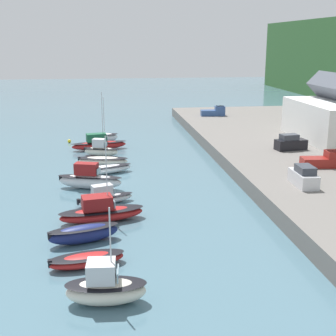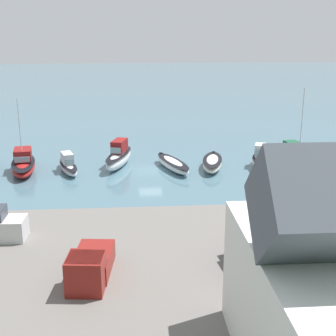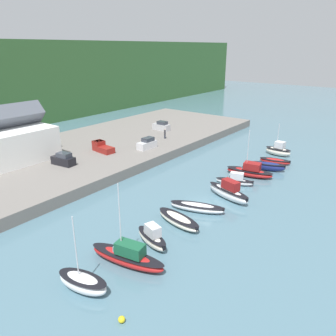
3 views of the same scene
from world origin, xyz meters
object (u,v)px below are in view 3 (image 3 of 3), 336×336
at_px(parked_car_2, 161,126).
at_px(moored_boat_0, 83,283).
at_px(moored_boat_2, 152,237).
at_px(mooring_buoy_0, 122,319).
at_px(moored_boat_5, 229,192).
at_px(moored_boat_8, 268,166).
at_px(pickup_truck_0, 102,147).
at_px(moored_boat_3, 178,220).
at_px(moored_boat_9, 275,161).
at_px(moored_boat_4, 197,207).
at_px(person_on_quay, 165,134).
at_px(moored_boat_7, 250,171).
at_px(moored_boat_1, 128,256).
at_px(moored_boat_10, 278,150).
at_px(parked_car_0, 147,144).
at_px(parked_car_1, 63,160).
at_px(moored_boat_6, 235,180).

bearing_deg(parked_car_2, moored_boat_0, -150.42).
height_order(moored_boat_2, mooring_buoy_0, moored_boat_2).
height_order(parked_car_2, mooring_buoy_0, parked_car_2).
bearing_deg(parked_car_2, moored_boat_2, -144.17).
relative_size(moored_boat_5, mooring_buoy_0, 13.30).
bearing_deg(moored_boat_8, pickup_truck_0, 101.73).
bearing_deg(moored_boat_3, moored_boat_9, 9.32).
xyz_separation_m(moored_boat_4, person_on_quay, (21.35, 22.18, 2.28)).
bearing_deg(moored_boat_5, mooring_buoy_0, -155.11).
height_order(moored_boat_7, parked_car_2, moored_boat_7).
relative_size(moored_boat_1, moored_boat_8, 1.43).
bearing_deg(moored_boat_10, moored_boat_2, -175.40).
xyz_separation_m(moored_boat_1, moored_boat_10, (44.15, 0.66, 0.15)).
bearing_deg(moored_boat_7, parked_car_0, 87.83).
bearing_deg(moored_boat_8, parked_car_0, 93.14).
bearing_deg(moored_boat_4, parked_car_1, 76.87).
bearing_deg(moored_boat_7, moored_boat_2, 170.66).
bearing_deg(pickup_truck_0, moored_boat_8, -57.57).
distance_m(moored_boat_0, pickup_truck_0, 36.69).
bearing_deg(parked_car_2, parked_car_0, -153.39).
bearing_deg(person_on_quay, parked_car_0, -167.41).
relative_size(moored_boat_1, moored_boat_4, 1.15).
distance_m(moored_boat_0, moored_boat_8, 39.77).
distance_m(moored_boat_3, parked_car_1, 25.61).
bearing_deg(moored_boat_2, moored_boat_8, 15.49).
bearing_deg(person_on_quay, mooring_buoy_0, -146.01).
xyz_separation_m(moored_boat_3, moored_boat_10, (34.63, 0.10, 0.45)).
height_order(moored_boat_1, person_on_quay, moored_boat_1).
distance_m(moored_boat_5, person_on_quay, 28.35).
bearing_deg(moored_boat_8, person_on_quay, 73.26).
bearing_deg(moored_boat_7, person_on_quay, 67.21).
bearing_deg(moored_boat_8, moored_boat_6, 154.29).
xyz_separation_m(moored_boat_2, moored_boat_8, (30.39, -1.36, -0.13)).
distance_m(moored_boat_0, moored_boat_1, 5.22).
xyz_separation_m(parked_car_0, pickup_truck_0, (-6.74, 5.64, -0.10)).
bearing_deg(moored_boat_6, moored_boat_10, -18.95).
relative_size(moored_boat_4, moored_boat_8, 1.24).
relative_size(moored_boat_6, pickup_truck_0, 1.26).
relative_size(moored_boat_0, parked_car_2, 1.75).
relative_size(parked_car_1, person_on_quay, 2.06).
bearing_deg(moored_boat_3, moored_boat_6, 12.32).
relative_size(moored_boat_4, mooring_buoy_0, 13.45).
distance_m(moored_boat_3, moored_boat_5, 10.38).
distance_m(parked_car_1, mooring_buoy_0, 35.35).
xyz_separation_m(moored_boat_2, moored_boat_3, (5.35, 0.25, -0.29)).
xyz_separation_m(moored_boat_2, parked_car_0, (23.12, 20.70, 1.76)).
height_order(moored_boat_0, mooring_buoy_0, moored_boat_0).
height_order(moored_boat_3, parked_car_1, parked_car_1).
relative_size(moored_boat_6, parked_car_0, 1.45).
height_order(moored_boat_0, moored_boat_9, moored_boat_0).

